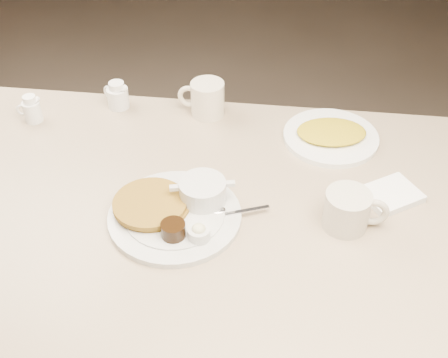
# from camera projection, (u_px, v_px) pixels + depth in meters

# --- Properties ---
(diner_table) EXTENTS (1.50, 0.90, 0.75)m
(diner_table) POSITION_uv_depth(u_px,v_px,m) (223.00, 255.00, 1.47)
(diner_table) COLOR tan
(diner_table) RESTS_ON ground
(main_plate) EXTENTS (0.40, 0.37, 0.07)m
(main_plate) POSITION_uv_depth(u_px,v_px,m) (177.00, 208.00, 1.32)
(main_plate) COLOR beige
(main_plate) RESTS_ON diner_table
(coffee_mug_near) EXTENTS (0.15, 0.10, 0.09)m
(coffee_mug_near) POSITION_uv_depth(u_px,v_px,m) (349.00, 210.00, 1.28)
(coffee_mug_near) COLOR beige
(coffee_mug_near) RESTS_ON diner_table
(napkin) EXTENTS (0.17, 0.16, 0.02)m
(napkin) POSITION_uv_depth(u_px,v_px,m) (391.00, 195.00, 1.38)
(napkin) COLOR white
(napkin) RESTS_ON diner_table
(coffee_mug_far) EXTENTS (0.14, 0.10, 0.10)m
(coffee_mug_far) POSITION_uv_depth(u_px,v_px,m) (206.00, 99.00, 1.62)
(coffee_mug_far) COLOR beige
(coffee_mug_far) RESTS_ON diner_table
(creamer_left) EXTENTS (0.07, 0.06, 0.08)m
(creamer_left) POSITION_uv_depth(u_px,v_px,m) (32.00, 110.00, 1.61)
(creamer_left) COLOR white
(creamer_left) RESTS_ON diner_table
(creamer_right) EXTENTS (0.09, 0.06, 0.08)m
(creamer_right) POSITION_uv_depth(u_px,v_px,m) (117.00, 96.00, 1.66)
(creamer_right) COLOR white
(creamer_right) RESTS_ON diner_table
(hash_plate) EXTENTS (0.29, 0.29, 0.04)m
(hash_plate) POSITION_uv_depth(u_px,v_px,m) (331.00, 135.00, 1.55)
(hash_plate) COLOR white
(hash_plate) RESTS_ON diner_table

